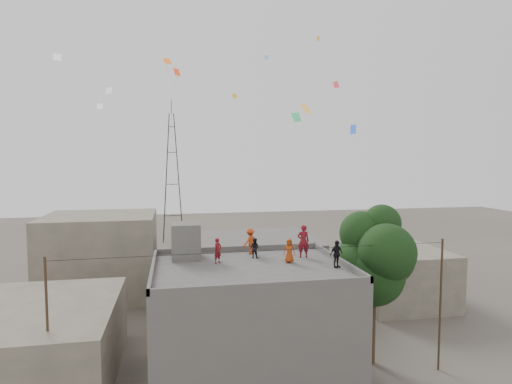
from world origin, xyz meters
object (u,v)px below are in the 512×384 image
at_px(transmission_tower, 172,177).
at_px(person_dark_adult, 336,254).
at_px(stair_head_box, 186,241).
at_px(tree, 375,258).
at_px(person_red_adult, 303,241).

bearing_deg(transmission_tower, person_dark_adult, -78.42).
xyz_separation_m(stair_head_box, person_dark_adult, (7.60, -3.61, -0.29)).
relative_size(tree, person_dark_adult, 6.39).
bearing_deg(tree, person_dark_adult, -151.60).
height_order(stair_head_box, person_red_adult, stair_head_box).
height_order(person_red_adult, person_dark_adult, person_red_adult).
bearing_deg(stair_head_box, tree, -10.74).
height_order(tree, transmission_tower, transmission_tower).
distance_m(stair_head_box, transmission_tower, 37.46).
distance_m(transmission_tower, person_dark_adult, 41.92).
relative_size(stair_head_box, tree, 0.22).
bearing_deg(person_red_adult, transmission_tower, -72.59).
relative_size(stair_head_box, person_dark_adult, 1.40).
bearing_deg(person_dark_adult, tree, 6.09).
relative_size(stair_head_box, transmission_tower, 0.10).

